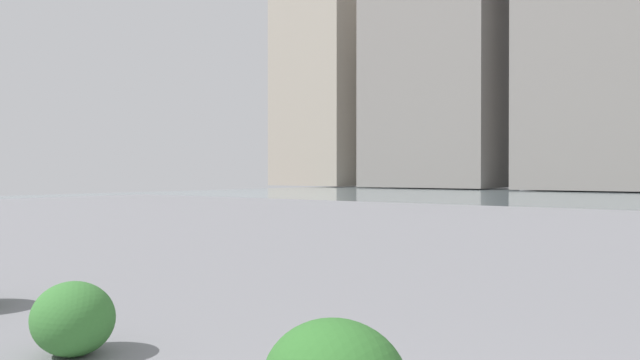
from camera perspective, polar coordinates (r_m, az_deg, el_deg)
building_annex at (r=73.62m, az=11.41°, el=14.23°), size 15.37×12.12×37.84m
building_highrise at (r=81.89m, az=0.56°, el=8.52°), size 11.49×11.04×25.70m
shrub_wide at (r=5.37m, az=-22.81°, el=-12.28°), size 0.72×0.65×0.61m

